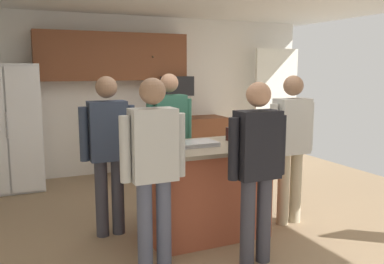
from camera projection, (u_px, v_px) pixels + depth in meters
The scene contains 21 objects.
floor at pixel (207, 225), 4.57m from camera, with size 7.04×7.04×0.00m, color #937A5B.
back_wall at pixel (135, 95), 6.90m from camera, with size 6.40×0.10×2.60m, color white.
french_door_window_panel at pixel (276, 103), 7.61m from camera, with size 0.90×0.06×2.00m, color white.
cabinet_run_upper at pixel (113, 57), 6.46m from camera, with size 2.40×0.38×0.75m.
cabinet_run_lower at pixel (175, 144), 6.98m from camera, with size 1.80×0.63×0.90m.
refrigerator at pixel (7, 128), 5.78m from camera, with size 0.90×0.76×1.81m.
microwave_over_range at pixel (174, 86), 6.85m from camera, with size 0.56×0.40×0.32m, color black.
kitchen_island at pixel (204, 189), 4.27m from camera, with size 1.35×0.89×0.95m.
person_guest_by_door at pixel (108, 145), 4.16m from camera, with size 0.57×0.22×1.66m.
person_guest_right at pixel (291, 140), 4.49m from camera, with size 0.57×0.22×1.66m.
person_host_foreground at pixel (153, 163), 3.39m from camera, with size 0.57×0.22×1.66m.
person_elder_center at pixel (170, 133), 4.88m from camera, with size 0.57×0.22×1.68m.
person_guest_left at pixel (257, 162), 3.54m from camera, with size 0.57×0.22×1.63m.
tumbler_amber at pixel (157, 143), 3.98m from camera, with size 0.06×0.06×0.12m.
glass_short_whisky at pixel (229, 134), 4.48m from camera, with size 0.07×0.07×0.15m.
glass_dark_ale at pixel (255, 138), 4.13m from camera, with size 0.07×0.07×0.16m.
glass_pilsner at pixel (243, 140), 4.16m from camera, with size 0.07×0.07×0.13m.
mug_blue_stoneware at pixel (169, 139), 4.28m from camera, with size 0.12×0.08×0.11m.
glass_stout_tall at pixel (247, 137), 4.33m from camera, with size 0.07×0.07×0.13m.
mug_ceramic_white at pixel (149, 141), 4.16m from camera, with size 0.13×0.09×0.09m.
serving_tray at pixel (195, 144), 4.17m from camera, with size 0.44×0.30×0.04m.
Camera 1 is at (-1.92, -3.92, 1.73)m, focal length 38.06 mm.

